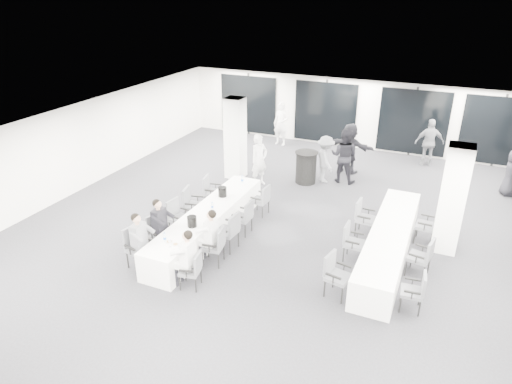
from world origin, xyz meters
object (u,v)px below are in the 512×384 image
at_px(chair_main_left_second, 157,231).
at_px(standing_guest_d, 430,139).
at_px(chair_main_right_far, 262,198).
at_px(chair_side_left_far, 363,215).
at_px(chair_side_right_mid, 423,255).
at_px(standing_guest_g, 281,121).
at_px(chair_main_left_near, 137,245).
at_px(banquet_table_main, 208,224).
at_px(banquet_table_side, 389,244).
at_px(chair_main_right_fourth, 244,216).
at_px(chair_side_right_near, 416,289).
at_px(chair_main_left_fourth, 192,203).
at_px(chair_side_left_near, 335,272).
at_px(chair_main_left_mid, 177,215).
at_px(standing_guest_a, 259,157).
at_px(chair_main_right_near, 193,268).
at_px(chair_side_right_far, 430,223).
at_px(standing_guest_b, 344,152).
at_px(ice_bucket_far, 222,192).
at_px(cocktail_table, 306,167).
at_px(standing_guest_c, 325,156).
at_px(chair_main_left_far, 211,189).
at_px(ice_bucket_near, 192,221).
at_px(chair_main_right_mid, 230,229).
at_px(standing_guest_e, 512,170).
at_px(standing_guest_f, 350,145).

relative_size(chair_main_left_second, standing_guest_d, 0.47).
relative_size(chair_main_right_far, chair_side_left_far, 0.95).
height_order(chair_side_right_mid, standing_guest_g, standing_guest_g).
relative_size(chair_main_left_near, chair_side_left_far, 1.05).
distance_m(banquet_table_main, banquet_table_side, 4.67).
height_order(chair_main_right_fourth, chair_side_right_near, chair_main_right_fourth).
xyz_separation_m(chair_side_right_near, chair_side_right_mid, (0.01, 1.34, 0.04)).
bearing_deg(chair_main_left_fourth, chair_main_right_fourth, 76.09).
bearing_deg(chair_side_left_near, chair_main_left_mid, -89.56).
bearing_deg(chair_main_left_mid, chair_main_left_fourth, -171.99).
bearing_deg(standing_guest_a, chair_main_left_mid, -162.36).
bearing_deg(chair_main_right_near, chair_main_left_mid, 28.79).
distance_m(banquet_table_main, chair_side_right_far, 5.79).
xyz_separation_m(chair_side_left_far, standing_guest_b, (-1.38, 3.34, 0.50)).
bearing_deg(standing_guest_d, chair_main_left_near, 42.10).
distance_m(chair_side_left_far, standing_guest_d, 6.29).
height_order(chair_main_right_fourth, chair_side_left_far, chair_side_left_far).
bearing_deg(ice_bucket_far, cocktail_table, 69.89).
distance_m(chair_main_left_near, standing_guest_c, 7.32).
distance_m(standing_guest_d, ice_bucket_far, 8.55).
distance_m(chair_main_left_far, chair_side_right_mid, 6.38).
distance_m(chair_side_left_near, ice_bucket_near, 3.71).
bearing_deg(chair_main_right_far, ice_bucket_near, 168.75).
xyz_separation_m(chair_main_left_fourth, chair_main_right_fourth, (1.67, -0.05, -0.04)).
relative_size(banquet_table_main, chair_side_left_far, 5.10).
height_order(chair_main_left_second, chair_side_left_far, chair_side_left_far).
bearing_deg(chair_main_left_mid, chair_main_right_mid, 91.38).
distance_m(chair_side_left_near, standing_guest_e, 8.25).
height_order(chair_side_right_mid, standing_guest_a, standing_guest_a).
distance_m(chair_main_right_far, standing_guest_c, 3.33).
distance_m(chair_main_right_mid, chair_side_right_near, 4.61).
bearing_deg(chair_side_right_near, standing_guest_f, 18.19).
height_order(standing_guest_c, ice_bucket_far, standing_guest_c).
relative_size(chair_side_left_near, standing_guest_a, 0.50).
bearing_deg(chair_side_left_near, banquet_table_side, 169.20).
bearing_deg(ice_bucket_near, standing_guest_c, 73.25).
distance_m(cocktail_table, chair_main_left_second, 6.03).
bearing_deg(standing_guest_d, chair_main_left_fourth, 34.42).
relative_size(chair_main_left_near, chair_main_right_near, 1.18).
relative_size(standing_guest_g, ice_bucket_far, 7.33).
bearing_deg(ice_bucket_far, chair_side_right_mid, -6.29).
distance_m(chair_main_right_far, ice_bucket_far, 1.22).
xyz_separation_m(chair_main_left_fourth, chair_side_right_far, (6.26, 1.46, -0.02)).
distance_m(chair_side_left_far, standing_guest_c, 3.68).
distance_m(chair_main_left_near, standing_guest_g, 9.94).
height_order(chair_main_left_far, chair_main_right_fourth, same).
bearing_deg(chair_main_left_fourth, standing_guest_f, 137.73).
relative_size(standing_guest_e, ice_bucket_near, 6.24).
height_order(chair_main_right_fourth, standing_guest_c, standing_guest_c).
height_order(chair_main_right_far, standing_guest_c, standing_guest_c).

